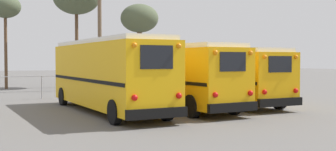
# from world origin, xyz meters

# --- Properties ---
(ground_plane) EXTENTS (160.00, 160.00, 0.00)m
(ground_plane) POSITION_xyz_m (0.00, 0.00, 0.00)
(ground_plane) COLOR #5B5956
(school_bus_0) EXTENTS (2.67, 10.41, 3.32)m
(school_bus_0) POSITION_xyz_m (-3.37, -1.19, 1.79)
(school_bus_0) COLOR #EAAA0F
(school_bus_0) RESTS_ON ground
(school_bus_1) EXTENTS (2.82, 10.91, 3.10)m
(school_bus_1) POSITION_xyz_m (0.00, -0.66, 1.69)
(school_bus_1) COLOR #E5A00C
(school_bus_1) RESTS_ON ground
(school_bus_2) EXTENTS (2.57, 10.02, 2.95)m
(school_bus_2) POSITION_xyz_m (3.37, -0.31, 1.61)
(school_bus_2) COLOR #E5A00C
(school_bus_2) RESTS_ON ground
(utility_pole) EXTENTS (1.80, 0.31, 8.83)m
(utility_pole) POSITION_xyz_m (0.64, 12.72, 4.55)
(utility_pole) COLOR brown
(utility_pole) RESTS_ON ground
(bare_tree_0) EXTENTS (3.16, 3.16, 7.06)m
(bare_tree_0) POSITION_xyz_m (4.12, 12.83, 5.76)
(bare_tree_0) COLOR brown
(bare_tree_0) RESTS_ON ground
(bare_tree_1) EXTENTS (2.53, 2.53, 7.76)m
(bare_tree_1) POSITION_xyz_m (-5.91, 17.55, 6.70)
(bare_tree_1) COLOR brown
(bare_tree_1) RESTS_ON ground
(fence_line) EXTENTS (14.80, 0.06, 1.42)m
(fence_line) POSITION_xyz_m (-0.00, 6.81, 0.98)
(fence_line) COLOR #939399
(fence_line) RESTS_ON ground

